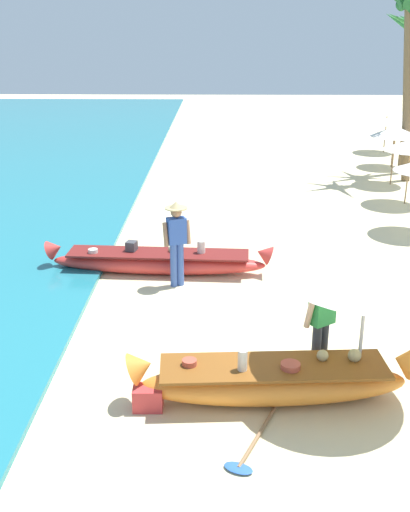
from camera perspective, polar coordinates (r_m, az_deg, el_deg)
ground_plane at (r=10.14m, az=9.87°, el=-8.82°), size 80.00×80.00×0.00m
boat_orange_foreground at (r=8.72m, az=6.37°, el=-11.48°), size 4.07×1.01×0.86m
boat_red_midground at (r=13.01m, az=-4.36°, el=-0.51°), size 4.85×0.92×0.74m
person_vendor_hatted at (r=12.09m, az=-2.66°, el=1.72°), size 0.58×0.44×1.76m
person_tourist_customer at (r=9.15m, az=10.80°, el=-5.82°), size 0.56×0.47×1.62m
patio_umbrella_large at (r=8.43m, az=14.98°, el=-0.85°), size 2.33×2.33×2.16m
parasol_row_2 at (r=21.12m, az=17.34°, el=10.99°), size 1.60×1.60×1.91m
parasol_row_3 at (r=23.97m, az=17.35°, el=12.03°), size 1.60×1.60×1.91m
parasol_row_4 at (r=26.81m, az=16.64°, el=12.92°), size 1.60×1.60×1.91m
palm_tree_tall_inland at (r=21.43m, az=18.39°, el=19.68°), size 2.31×2.67×6.34m
cooler_box at (r=8.63m, az=-5.33°, el=-13.01°), size 0.41×0.30×0.33m
paddle at (r=7.99m, az=4.35°, el=-17.27°), size 0.79×1.46×0.05m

